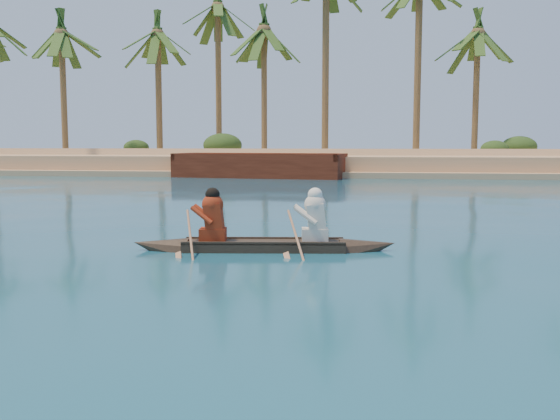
# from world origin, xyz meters

# --- Properties ---
(ground) EXTENTS (160.00, 160.00, 0.00)m
(ground) POSITION_xyz_m (0.00, 0.00, 0.00)
(ground) COLOR navy
(ground) RESTS_ON ground
(sandy_embankment) EXTENTS (150.00, 51.00, 1.50)m
(sandy_embankment) POSITION_xyz_m (0.00, 46.89, 0.53)
(sandy_embankment) COLOR tan
(sandy_embankment) RESTS_ON ground
(palm_grove) EXTENTS (110.00, 14.00, 16.00)m
(palm_grove) POSITION_xyz_m (0.00, 35.00, 8.00)
(palm_grove) COLOR #2B501C
(palm_grove) RESTS_ON ground
(shrub_cluster) EXTENTS (100.00, 6.00, 2.40)m
(shrub_cluster) POSITION_xyz_m (0.00, 31.50, 1.20)
(shrub_cluster) COLOR #1B3814
(shrub_cluster) RESTS_ON ground
(canoe) EXTENTS (5.41, 1.32, 1.48)m
(canoe) POSITION_xyz_m (-3.48, -4.00, 0.28)
(canoe) COLOR #382B1F
(canoe) RESTS_ON ground
(barge_mid) EXTENTS (11.08, 5.00, 1.78)m
(barge_mid) POSITION_xyz_m (-8.02, 22.82, 0.62)
(barge_mid) COLOR maroon
(barge_mid) RESTS_ON ground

